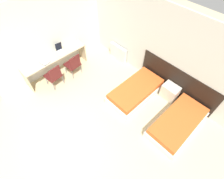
% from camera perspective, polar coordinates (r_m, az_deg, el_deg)
% --- Properties ---
extents(ground_plane, '(20.00, 20.00, 0.00)m').
position_cam_1_polar(ground_plane, '(5.21, -17.08, -16.08)').
color(ground_plane, beige).
extents(wall_back, '(6.01, 0.05, 2.70)m').
position_cam_1_polar(wall_back, '(5.66, 12.89, 14.47)').
color(wall_back, silver).
rests_on(wall_back, ground_plane).
extents(wall_left, '(0.05, 4.70, 2.70)m').
position_cam_1_polar(wall_left, '(6.25, -18.36, 17.00)').
color(wall_left, silver).
rests_on(wall_left, ground_plane).
extents(headboard_panel, '(2.62, 0.03, 1.05)m').
position_cam_1_polar(headboard_panel, '(5.80, 20.21, 2.15)').
color(headboard_panel, black).
rests_on(headboard_panel, ground_plane).
extents(bed_near_window, '(0.94, 1.85, 0.41)m').
position_cam_1_polar(bed_near_window, '(5.69, 7.72, -0.58)').
color(bed_near_window, silver).
rests_on(bed_near_window, ground_plane).
extents(bed_near_door, '(0.94, 1.85, 0.41)m').
position_cam_1_polar(bed_near_door, '(5.35, 20.65, -10.23)').
color(bed_near_door, silver).
rests_on(bed_near_door, ground_plane).
extents(nightstand, '(0.51, 0.37, 0.50)m').
position_cam_1_polar(nightstand, '(5.86, 18.35, -0.71)').
color(nightstand, beige).
rests_on(nightstand, ground_plane).
extents(radiator, '(0.76, 0.12, 0.59)m').
position_cam_1_polar(radiator, '(6.85, 2.04, 11.99)').
color(radiator, silver).
rests_on(radiator, ground_plane).
extents(desk, '(0.51, 2.28, 0.78)m').
position_cam_1_polar(desk, '(6.36, -18.09, 9.23)').
color(desk, '#C6B28E').
rests_on(desk, ground_plane).
extents(chair_near_laptop, '(0.49, 0.49, 0.89)m').
position_cam_1_polar(chair_near_laptop, '(6.23, -12.55, 8.17)').
color(chair_near_laptop, '#511919').
rests_on(chair_near_laptop, ground_plane).
extents(chair_near_notebook, '(0.49, 0.49, 0.89)m').
position_cam_1_polar(chair_near_notebook, '(6.02, -18.47, 4.46)').
color(chair_near_notebook, '#511919').
rests_on(chair_near_notebook, ground_plane).
extents(laptop, '(0.34, 0.25, 0.33)m').
position_cam_1_polar(laptop, '(6.32, -16.51, 12.22)').
color(laptop, silver).
rests_on(laptop, desk).
extents(open_notebook, '(0.34, 0.29, 0.02)m').
position_cam_1_polar(open_notebook, '(6.12, -21.16, 8.40)').
color(open_notebook, black).
rests_on(open_notebook, desk).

